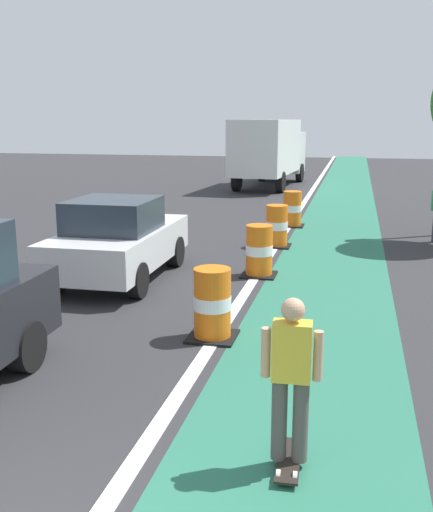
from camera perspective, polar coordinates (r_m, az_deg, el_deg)
The scene contains 9 objects.
bike_lane_strip at distance 15.47m, azimuth 11.05°, elevation 0.50°, with size 2.50×80.00×0.01m, color #286B51.
lane_divider_stripe at distance 15.59m, azimuth 5.54°, elevation 0.78°, with size 0.20×80.00×0.01m, color silver.
skateboarder_on_lane at distance 5.72m, azimuth 7.10°, elevation -11.46°, with size 0.57×0.81×1.69m.
parked_sedan_second at distance 12.51m, azimuth -9.34°, elevation 1.53°, with size 1.96×4.12×1.70m.
traffic_barrel_front at distance 9.06m, azimuth -0.40°, elevation -4.63°, with size 0.73×0.73×1.09m.
traffic_barrel_mid at distance 12.70m, azimuth 4.08°, elevation 0.45°, with size 0.73×0.73×1.09m.
traffic_barrel_back at distance 15.67m, azimuth 5.75°, elevation 2.81°, with size 0.73×0.73×1.09m.
traffic_barrel_far at distance 18.74m, azimuth 7.21°, elevation 4.43°, with size 0.73×0.73×1.09m.
delivery_truck_down_block at distance 29.65m, azimuth 5.08°, elevation 10.12°, with size 2.86×7.75×3.23m.
Camera 1 is at (2.86, -3.12, 3.26)m, focal length 42.07 mm.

